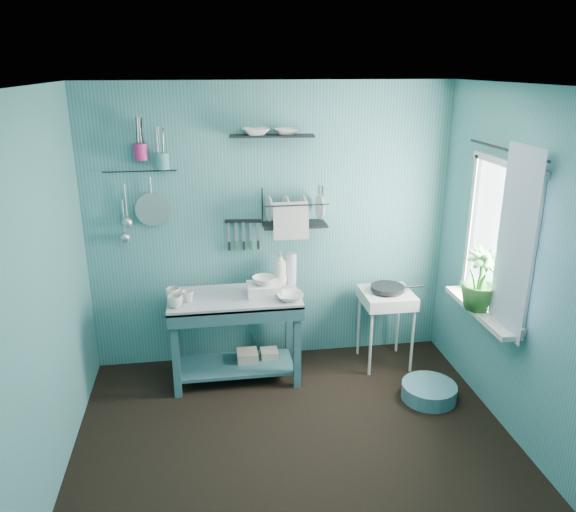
{
  "coord_description": "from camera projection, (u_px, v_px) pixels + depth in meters",
  "views": [
    {
      "loc": [
        -0.57,
        -3.25,
        2.62
      ],
      "look_at": [
        0.05,
        0.85,
        1.2
      ],
      "focal_mm": 35.0,
      "sensor_mm": 36.0,
      "label": 1
    }
  ],
  "objects": [
    {
      "name": "wall_front",
      "position": [
        367.0,
        440.0,
        2.16
      ],
      "size": [
        3.2,
        0.0,
        3.2
      ],
      "primitive_type": "plane",
      "rotation": [
        -1.57,
        0.0,
        0.0
      ],
      "color": "#3C797B",
      "rests_on": "ground"
    },
    {
      "name": "mug_left",
      "position": [
        175.0,
        301.0,
        4.47
      ],
      "size": [
        0.12,
        0.12,
        0.1
      ],
      "primitive_type": "imported",
      "color": "silver",
      "rests_on": "work_counter"
    },
    {
      "name": "soap_bottle",
      "position": [
        280.0,
        268.0,
        4.9
      ],
      "size": [
        0.11,
        0.12,
        0.3
      ],
      "primitive_type": "imported",
      "color": "silver",
      "rests_on": "work_counter"
    },
    {
      "name": "storage_tin_small",
      "position": [
        269.0,
        360.0,
        5.04
      ],
      "size": [
        0.15,
        0.15,
        0.2
      ],
      "primitive_type": "cube",
      "color": "tan",
      "rests_on": "floor"
    },
    {
      "name": "shelf_bowl_left",
      "position": [
        256.0,
        141.0,
        4.6
      ],
      "size": [
        0.23,
        0.23,
        0.06
      ],
      "primitive_type": "imported",
      "rotation": [
        0.0,
        0.0,
        0.02
      ],
      "color": "silver",
      "rests_on": "upper_shelf"
    },
    {
      "name": "ceiling",
      "position": [
        302.0,
        87.0,
        3.16
      ],
      "size": [
        3.2,
        3.2,
        0.0
      ],
      "primitive_type": "plane",
      "rotation": [
        3.14,
        0.0,
        0.0
      ],
      "color": "silver",
      "rests_on": "ground"
    },
    {
      "name": "work_counter",
      "position": [
        236.0,
        337.0,
        4.83
      ],
      "size": [
        1.1,
        0.55,
        0.78
      ],
      "primitive_type": "cube",
      "rotation": [
        0.0,
        0.0,
        -0.0
      ],
      "color": "#2C565E",
      "rests_on": "floor"
    },
    {
      "name": "utensil_cup_magenta",
      "position": [
        140.0,
        152.0,
        4.51
      ],
      "size": [
        0.11,
        0.11,
        0.13
      ],
      "primitive_type": "cylinder",
      "color": "#B22062",
      "rests_on": "wall_back"
    },
    {
      "name": "curtain",
      "position": [
        514.0,
        244.0,
        3.86
      ],
      "size": [
        0.0,
        1.35,
        1.35
      ],
      "primitive_type": "plane",
      "rotation": [
        1.57,
        0.0,
        1.57
      ],
      "color": "white",
      "rests_on": "wall_right"
    },
    {
      "name": "wall_right",
      "position": [
        533.0,
        278.0,
        3.79
      ],
      "size": [
        0.0,
        3.0,
        3.0
      ],
      "primitive_type": "plane",
      "rotation": [
        1.57,
        0.0,
        -1.57
      ],
      "color": "#3C797B",
      "rests_on": "ground"
    },
    {
      "name": "wall_left",
      "position": [
        36.0,
        307.0,
        3.34
      ],
      "size": [
        0.0,
        3.0,
        3.0
      ],
      "primitive_type": "plane",
      "rotation": [
        1.57,
        0.0,
        1.57
      ],
      "color": "#3C797B",
      "rests_on": "ground"
    },
    {
      "name": "window_glass",
      "position": [
        500.0,
        238.0,
        4.16
      ],
      "size": [
        0.0,
        1.1,
        1.1
      ],
      "primitive_type": "plane",
      "rotation": [
        1.57,
        0.0,
        1.57
      ],
      "color": "white",
      "rests_on": "wall_right"
    },
    {
      "name": "wall_back",
      "position": [
        271.0,
        227.0,
        4.97
      ],
      "size": [
        3.2,
        0.0,
        3.2
      ],
      "primitive_type": "plane",
      "rotation": [
        1.57,
        0.0,
        0.0
      ],
      "color": "#3C797B",
      "rests_on": "ground"
    },
    {
      "name": "knife_strip",
      "position": [
        243.0,
        221.0,
        4.88
      ],
      "size": [
        0.32,
        0.05,
        0.03
      ],
      "primitive_type": "cube",
      "rotation": [
        0.0,
        0.0,
        -0.1
      ],
      "color": "black",
      "rests_on": "wall_back"
    },
    {
      "name": "water_bottle",
      "position": [
        291.0,
        268.0,
        4.94
      ],
      "size": [
        0.09,
        0.09,
        0.28
      ],
      "primitive_type": "cylinder",
      "color": "silver",
      "rests_on": "work_counter"
    },
    {
      "name": "floor_basin",
      "position": [
        429.0,
        391.0,
        4.62
      ],
      "size": [
        0.45,
        0.45,
        0.13
      ],
      "primitive_type": "cylinder",
      "color": "teal",
      "rests_on": "floor"
    },
    {
      "name": "colander",
      "position": [
        152.0,
        209.0,
        4.71
      ],
      "size": [
        0.28,
        0.03,
        0.28
      ],
      "primitive_type": "cylinder",
      "rotation": [
        1.54,
        0.0,
        0.0
      ],
      "color": "#AEB1B7",
      "rests_on": "wall_back"
    },
    {
      "name": "potted_plant",
      "position": [
        480.0,
        280.0,
        4.26
      ],
      "size": [
        0.34,
        0.34,
        0.48
      ],
      "primitive_type": "imported",
      "rotation": [
        0.0,
        0.0,
        0.32
      ],
      "color": "#30712D",
      "rests_on": "windowsill"
    },
    {
      "name": "hotplate_stand",
      "position": [
        385.0,
        328.0,
        5.09
      ],
      "size": [
        0.46,
        0.46,
        0.71
      ],
      "primitive_type": "cube",
      "rotation": [
        0.0,
        0.0,
        0.05
      ],
      "color": "silver",
      "rests_on": "floor"
    },
    {
      "name": "dish_rack",
      "position": [
        295.0,
        208.0,
        4.81
      ],
      "size": [
        0.57,
        0.28,
        0.32
      ],
      "primitive_type": "cube",
      "rotation": [
        0.0,
        0.0,
        -0.08
      ],
      "color": "black",
      "rests_on": "wall_back"
    },
    {
      "name": "windowsill",
      "position": [
        481.0,
        311.0,
        4.34
      ],
      "size": [
        0.16,
        0.95,
        0.04
      ],
      "primitive_type": "cube",
      "color": "silver",
      "rests_on": "wall_right"
    },
    {
      "name": "ladle_outer",
      "position": [
        126.0,
        202.0,
        4.66
      ],
      "size": [
        0.01,
        0.01,
        0.3
      ],
      "primitive_type": "cylinder",
      "color": "#AEB1B7",
      "rests_on": "wall_back"
    },
    {
      "name": "mug_mid",
      "position": [
        188.0,
        296.0,
        4.58
      ],
      "size": [
        0.14,
        0.14,
        0.09
      ],
      "primitive_type": "imported",
      "rotation": [
        0.0,
        0.0,
        0.52
      ],
      "color": "silver",
      "rests_on": "work_counter"
    },
    {
      "name": "mug_right",
      "position": [
        173.0,
        294.0,
        4.62
      ],
      "size": [
        0.17,
        0.17,
        0.1
      ],
      "primitive_type": "imported",
      "rotation": [
        0.0,
        0.0,
        1.05
      ],
      "color": "silver",
      "rests_on": "work_counter"
    },
    {
      "name": "utensil_cup_teal",
      "position": [
        163.0,
        161.0,
        4.56
      ],
      "size": [
        0.11,
        0.11,
        0.13
      ],
      "primitive_type": "cylinder",
      "color": "teal",
      "rests_on": "wall_back"
    },
    {
      "name": "hook_rail",
      "position": [
        140.0,
        171.0,
        4.61
      ],
      "size": [
        0.6,
        0.01,
        0.01
      ],
      "primitive_type": "cylinder",
      "rotation": [
        0.0,
        1.57,
        0.0
      ],
      "color": "black",
      "rests_on": "wall_back"
    },
    {
      "name": "frying_pan",
      "position": [
        388.0,
        288.0,
        4.96
      ],
      "size": [
        0.3,
        0.3,
        0.03
      ],
      "primitive_type": "cylinder",
      "color": "black",
      "rests_on": "hotplate_stand"
    },
    {
      "name": "ladle_inner",
      "position": [
        124.0,
        217.0,
        4.7
      ],
      "size": [
        0.01,
        0.01,
        0.3
      ],
      "primitive_type": "cylinder",
      "color": "#AEB1B7",
      "rests_on": "wall_back"
    },
    {
      "name": "counter_bowl",
      "position": [
        290.0,
        297.0,
        4.62
      ],
      "size": [
        0.22,
        0.22,
        0.05
      ],
      "primitive_type": "imported",
      "color": "silver",
      "rests_on": "work_counter"
    },
    {
      "name": "curtain_rod",
      "position": [
        506.0,
        150.0,
        3.94
      ],
      "size": [
        0.02,
        1.05,
        0.02
      ],
      "primitive_type": "cylinder",
      "rotation": [
        1.57,
        0.0,
        0.0
      ],
      "color": "black",
      "rests_on": "wall_right"
    },
    {
      "name": "floor",
      "position": [
        299.0,
        455.0,
        3.97
      ],
      "size": [
        3.2,
        3.2,
        0.0
      ],
      "primitive_type": "plane",
      "color": "black",
      "rests_on": "ground"
    },
    {
      "name": "tub_bowl",
      "position": [
        264.0,
        281.0,
        4.68
      ],
      "size": [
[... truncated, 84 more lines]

